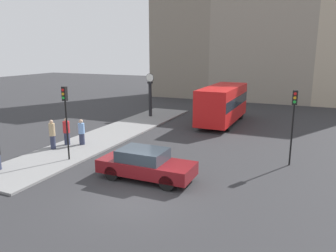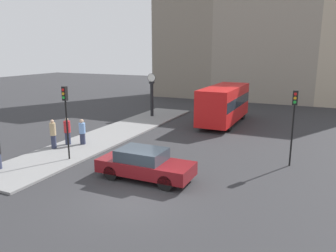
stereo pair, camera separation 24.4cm
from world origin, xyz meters
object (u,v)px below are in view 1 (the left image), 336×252
object	(u,v)px
street_clock	(150,95)
pedestrian_red_top	(67,132)
pedestrian_tan_coat	(52,134)
traffic_light_far	(294,113)
sedan_car	(146,164)
traffic_light_near	(66,108)
pedestrian_blue_stripe	(82,132)
bus_distant	(223,103)

from	to	relation	value
street_clock	pedestrian_red_top	distance (m)	10.66
pedestrian_tan_coat	traffic_light_far	bearing A→B (deg)	12.99
sedan_car	pedestrian_tan_coat	world-z (taller)	pedestrian_tan_coat
sedan_car	traffic_light_near	distance (m)	5.62
pedestrian_red_top	pedestrian_blue_stripe	size ratio (longest dim) A/B	1.06
bus_distant	pedestrian_tan_coat	distance (m)	14.03
traffic_light_near	pedestrian_blue_stripe	xyz separation A→B (m)	(-1.24, 2.72, -2.09)
sedan_car	pedestrian_red_top	size ratio (longest dim) A/B	2.66
bus_distant	traffic_light_near	distance (m)	14.10
pedestrian_red_top	street_clock	bearing A→B (deg)	86.53
pedestrian_red_top	pedestrian_blue_stripe	xyz separation A→B (m)	(0.84, 0.43, -0.05)
street_clock	pedestrian_blue_stripe	bearing A→B (deg)	-88.86
traffic_light_near	pedestrian_blue_stripe	size ratio (longest dim) A/B	2.47
sedan_car	pedestrian_red_top	xyz separation A→B (m)	(-7.20, 2.83, 0.22)
bus_distant	street_clock	world-z (taller)	street_clock
traffic_light_near	pedestrian_blue_stripe	world-z (taller)	traffic_light_near
sedan_car	traffic_light_near	xyz separation A→B (m)	(-5.12, 0.54, 2.26)
sedan_car	pedestrian_tan_coat	xyz separation A→B (m)	(-7.37, 1.75, 0.28)
bus_distant	street_clock	xyz separation A→B (m)	(-6.74, -0.13, 0.28)
sedan_car	pedestrian_blue_stripe	size ratio (longest dim) A/B	2.82
sedan_car	traffic_light_near	world-z (taller)	traffic_light_near
sedan_car	street_clock	bearing A→B (deg)	116.06
traffic_light_near	pedestrian_tan_coat	xyz separation A→B (m)	(-2.25, 1.21, -1.98)
sedan_car	traffic_light_near	bearing A→B (deg)	173.93
traffic_light_far	pedestrian_red_top	size ratio (longest dim) A/B	2.34
traffic_light_far	pedestrian_blue_stripe	distance (m)	12.82
street_clock	bus_distant	bearing A→B (deg)	1.13
traffic_light_far	pedestrian_blue_stripe	xyz separation A→B (m)	(-12.56, -1.62, -1.97)
sedan_car	street_clock	size ratio (longest dim) A/B	1.19
bus_distant	traffic_light_far	bearing A→B (deg)	-55.20
traffic_light_far	street_clock	bearing A→B (deg)	146.24
traffic_light_far	pedestrian_blue_stripe	world-z (taller)	traffic_light_far
traffic_light_far	pedestrian_red_top	distance (m)	13.70
traffic_light_near	pedestrian_red_top	world-z (taller)	traffic_light_near
traffic_light_near	pedestrian_red_top	size ratio (longest dim) A/B	2.34
pedestrian_red_top	traffic_light_far	bearing A→B (deg)	8.71
traffic_light_near	street_clock	size ratio (longest dim) A/B	1.04
sedan_car	traffic_light_far	distance (m)	8.18
traffic_light_near	street_clock	distance (m)	12.99
sedan_car	pedestrian_blue_stripe	world-z (taller)	pedestrian_blue_stripe
traffic_light_near	traffic_light_far	xyz separation A→B (m)	(11.32, 4.34, -0.12)
pedestrian_tan_coat	street_clock	bearing A→B (deg)	86.02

